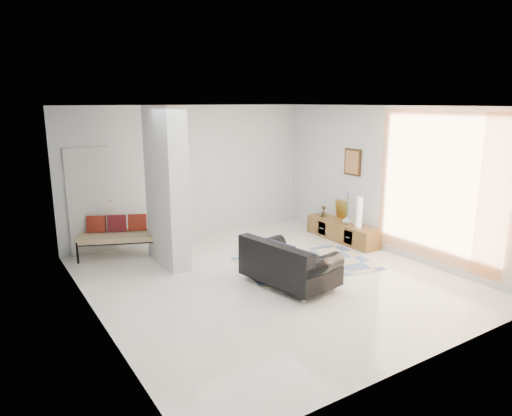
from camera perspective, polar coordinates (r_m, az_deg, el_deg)
floor at (r=7.68m, az=1.59°, el=-8.78°), size 6.00×6.00×0.00m
ceiling at (r=7.12m, az=1.73°, el=12.61°), size 6.00×6.00×0.00m
wall_back at (r=9.86m, az=-8.22°, el=4.46°), size 6.00×0.00×6.00m
wall_front at (r=5.16m, az=20.80°, el=-4.27°), size 6.00×0.00×6.00m
wall_left at (r=6.20m, az=-19.89°, el=-1.35°), size 0.00×6.00×6.00m
wall_right at (r=9.08m, az=16.18°, el=3.34°), size 0.00×6.00×6.00m
partition_column at (r=8.17m, az=-11.16°, el=2.55°), size 0.35×1.20×2.80m
hallway_door at (r=9.24m, az=-19.96°, el=0.82°), size 0.85×0.06×2.04m
curtain at (r=8.31m, az=21.76°, el=2.39°), size 0.00×2.55×2.55m
wall_art at (r=9.66m, az=11.99°, el=5.63°), size 0.04×0.45×0.55m
media_console at (r=9.82m, az=10.74°, el=-2.82°), size 0.45×1.81×0.80m
loveseat at (r=7.28m, az=3.89°, el=-7.05°), size 1.12×1.63×0.76m
daybed at (r=9.04m, az=-16.28°, el=-3.10°), size 1.78×1.26×0.77m
area_rug at (r=8.36m, az=6.28°, el=-6.94°), size 2.61×1.99×0.01m
cylinder_lamp at (r=9.34m, az=12.81°, el=-0.53°), size 0.11×0.11×0.62m
bronze_figurine at (r=10.10m, az=8.45°, el=-0.42°), size 0.13×0.13×0.24m
vase at (r=9.59m, az=11.27°, el=-1.47°), size 0.19×0.19×0.17m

